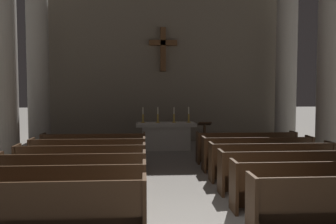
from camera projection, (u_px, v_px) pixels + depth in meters
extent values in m
cube|color=#422B19|center=(43.00, 213.00, 5.21)|extent=(2.91, 0.40, 0.05)
cube|color=#422B19|center=(38.00, 199.00, 4.96)|extent=(2.91, 0.05, 0.50)
cube|color=#422B19|center=(47.00, 223.00, 5.40)|extent=(2.91, 0.04, 0.40)
cube|color=#422B19|center=(145.00, 208.00, 5.28)|extent=(0.06, 0.50, 0.95)
cube|color=#422B19|center=(60.00, 192.00, 6.28)|extent=(2.91, 0.40, 0.05)
cube|color=#422B19|center=(57.00, 180.00, 6.04)|extent=(2.91, 0.05, 0.50)
cube|color=#422B19|center=(63.00, 201.00, 6.47)|extent=(2.91, 0.04, 0.40)
cube|color=#422B19|center=(144.00, 188.00, 6.36)|extent=(0.06, 0.50, 0.95)
cube|color=#422B19|center=(73.00, 177.00, 7.35)|extent=(2.91, 0.40, 0.05)
cube|color=#422B19|center=(70.00, 166.00, 7.11)|extent=(2.91, 0.05, 0.50)
cube|color=#422B19|center=(74.00, 185.00, 7.54)|extent=(2.91, 0.04, 0.40)
cube|color=#422B19|center=(144.00, 174.00, 7.43)|extent=(0.06, 0.50, 0.95)
cube|color=#422B19|center=(82.00, 166.00, 8.42)|extent=(2.91, 0.40, 0.05)
cube|color=#422B19|center=(80.00, 156.00, 8.18)|extent=(2.91, 0.05, 0.50)
cube|color=#422B19|center=(83.00, 173.00, 8.62)|extent=(2.91, 0.04, 0.40)
cube|color=#422B19|center=(144.00, 163.00, 8.50)|extent=(0.06, 0.50, 0.95)
cube|color=#422B19|center=(17.00, 165.00, 8.30)|extent=(0.06, 0.50, 0.95)
cube|color=#422B19|center=(89.00, 157.00, 9.49)|extent=(2.91, 0.40, 0.05)
cube|color=#422B19|center=(87.00, 149.00, 9.25)|extent=(2.91, 0.05, 0.50)
cube|color=#422B19|center=(90.00, 164.00, 9.69)|extent=(2.91, 0.04, 0.40)
cube|color=#422B19|center=(144.00, 155.00, 9.57)|extent=(0.06, 0.50, 0.95)
cube|color=#422B19|center=(32.00, 156.00, 9.37)|extent=(0.06, 0.50, 0.95)
cube|color=#422B19|center=(94.00, 150.00, 10.57)|extent=(2.91, 0.40, 0.05)
cube|color=#422B19|center=(93.00, 142.00, 10.32)|extent=(2.91, 0.05, 0.50)
cube|color=#422B19|center=(95.00, 157.00, 10.76)|extent=(2.91, 0.04, 0.40)
cube|color=#422B19|center=(144.00, 148.00, 10.64)|extent=(0.06, 0.50, 0.95)
cube|color=#422B19|center=(43.00, 149.00, 10.44)|extent=(0.06, 0.50, 0.95)
cube|color=#422B19|center=(252.00, 205.00, 5.39)|extent=(0.06, 0.50, 0.95)
cube|color=#422B19|center=(312.00, 187.00, 6.59)|extent=(2.91, 0.40, 0.05)
cube|color=#422B19|center=(318.00, 175.00, 6.35)|extent=(2.91, 0.05, 0.50)
cube|color=#422B19|center=(307.00, 196.00, 6.78)|extent=(2.91, 0.04, 0.40)
cube|color=#422B19|center=(234.00, 186.00, 6.47)|extent=(0.06, 0.50, 0.95)
cube|color=#422B19|center=(289.00, 173.00, 7.66)|extent=(2.91, 0.40, 0.05)
cube|color=#422B19|center=(293.00, 163.00, 7.42)|extent=(2.91, 0.05, 0.50)
cube|color=#422B19|center=(285.00, 182.00, 7.86)|extent=(2.91, 0.04, 0.40)
cube|color=#422B19|center=(221.00, 172.00, 7.54)|extent=(0.06, 0.50, 0.95)
cube|color=#422B19|center=(271.00, 163.00, 8.73)|extent=(2.91, 0.40, 0.05)
cube|color=#422B19|center=(274.00, 154.00, 8.49)|extent=(2.91, 0.05, 0.50)
cube|color=#422B19|center=(268.00, 171.00, 8.93)|extent=(2.91, 0.04, 0.40)
cube|color=#422B19|center=(211.00, 162.00, 8.61)|extent=(0.06, 0.50, 0.95)
cube|color=#422B19|center=(330.00, 161.00, 8.81)|extent=(0.06, 0.50, 0.95)
cube|color=#422B19|center=(257.00, 155.00, 9.81)|extent=(2.91, 0.40, 0.05)
cube|color=#422B19|center=(260.00, 147.00, 9.57)|extent=(2.91, 0.05, 0.50)
cube|color=#422B19|center=(255.00, 162.00, 10.00)|extent=(2.91, 0.04, 0.40)
cube|color=#422B19|center=(204.00, 154.00, 9.68)|extent=(0.06, 0.50, 0.95)
cube|color=#422B19|center=(309.00, 153.00, 9.89)|extent=(0.06, 0.50, 0.95)
cube|color=#422B19|center=(246.00, 149.00, 10.88)|extent=(2.91, 0.40, 0.05)
cube|color=#422B19|center=(248.00, 141.00, 10.64)|extent=(2.91, 0.05, 0.50)
cube|color=#422B19|center=(244.00, 155.00, 11.07)|extent=(2.91, 0.04, 0.40)
cube|color=#422B19|center=(198.00, 148.00, 10.76)|extent=(0.06, 0.50, 0.95)
cube|color=#422B19|center=(293.00, 147.00, 10.96)|extent=(0.06, 0.50, 0.95)
cube|color=#ADA89E|center=(5.00, 165.00, 10.08)|extent=(1.12, 1.12, 0.20)
cylinder|color=#ADA89E|center=(2.00, 55.00, 9.89)|extent=(0.80, 0.80, 6.37)
cube|color=#ADA89E|center=(329.00, 160.00, 10.73)|extent=(1.12, 1.12, 0.20)
cylinder|color=#ADA89E|center=(331.00, 58.00, 10.53)|extent=(0.80, 0.80, 6.37)
cube|color=#ADA89E|center=(40.00, 146.00, 13.43)|extent=(1.12, 1.12, 0.20)
cylinder|color=#ADA89E|center=(38.00, 64.00, 13.24)|extent=(0.80, 0.80, 6.37)
cube|color=#ADA89E|center=(285.00, 143.00, 14.08)|extent=(1.12, 1.12, 0.20)
cylinder|color=#ADA89E|center=(286.00, 65.00, 13.88)|extent=(0.80, 0.80, 6.37)
cube|color=#BCB7AD|center=(166.00, 138.00, 13.21)|extent=(1.76, 0.72, 0.88)
cube|color=#BCB7AD|center=(166.00, 125.00, 13.18)|extent=(2.20, 0.90, 0.12)
cube|color=silver|center=(166.00, 123.00, 13.18)|extent=(2.09, 0.86, 0.01)
cylinder|color=#B79338|center=(143.00, 122.00, 13.12)|extent=(0.16, 0.16, 0.02)
cylinder|color=#B79338|center=(143.00, 118.00, 13.11)|extent=(0.07, 0.07, 0.32)
cylinder|color=silver|center=(143.00, 111.00, 13.09)|extent=(0.04, 0.04, 0.26)
cylinder|color=#B79338|center=(158.00, 122.00, 13.15)|extent=(0.16, 0.16, 0.02)
cylinder|color=#B79338|center=(158.00, 118.00, 13.14)|extent=(0.07, 0.07, 0.32)
cylinder|color=silver|center=(158.00, 111.00, 13.13)|extent=(0.04, 0.04, 0.26)
cylinder|color=#B79338|center=(174.00, 122.00, 13.19)|extent=(0.16, 0.16, 0.02)
cylinder|color=#B79338|center=(174.00, 118.00, 13.19)|extent=(0.07, 0.07, 0.32)
cylinder|color=silver|center=(174.00, 111.00, 13.17)|extent=(0.04, 0.04, 0.26)
cylinder|color=#B79338|center=(189.00, 122.00, 13.23)|extent=(0.16, 0.16, 0.02)
cylinder|color=#B79338|center=(189.00, 118.00, 13.22)|extent=(0.07, 0.07, 0.32)
cylinder|color=silver|center=(189.00, 110.00, 13.20)|extent=(0.04, 0.04, 0.26)
cube|color=#706656|center=(163.00, 59.00, 15.21)|extent=(10.80, 0.25, 7.13)
cube|color=brown|center=(163.00, 50.00, 14.95)|extent=(0.22, 0.22, 1.84)
cube|color=brown|center=(163.00, 43.00, 14.94)|extent=(1.18, 0.22, 0.22)
cylinder|color=#422B19|center=(204.00, 154.00, 12.13)|extent=(0.36, 0.36, 0.04)
cylinder|color=#422B19|center=(204.00, 140.00, 12.10)|extent=(0.10, 0.10, 1.05)
cube|color=#422B19|center=(205.00, 124.00, 12.06)|extent=(0.44, 0.31, 0.15)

